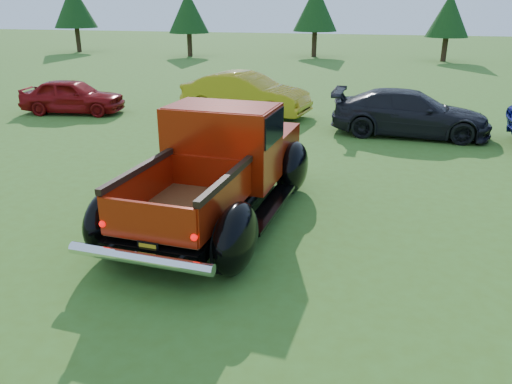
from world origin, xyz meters
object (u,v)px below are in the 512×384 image
Objects in this scene: tree_mid_left at (316,8)px; tree_mid_right at (449,15)px; tree_far_west at (74,6)px; show_car_yellow at (246,94)px; show_car_grey at (410,113)px; tree_west at (188,12)px; pickup_truck at (223,162)px; show_car_red at (73,96)px.

tree_mid_right is at bearing -6.34° from tree_mid_left.
tree_far_west is 1.16× the size of show_car_yellow.
tree_far_west is 1.13× the size of show_car_grey.
tree_west is at bearing -5.71° from tree_far_west.
tree_mid_left is 1.14× the size of tree_mid_right.
tree_mid_left is at bearing 3.01° from tree_far_west.
tree_mid_left is 29.74m from pickup_truck.
show_car_yellow is (-8.37, -20.01, -2.23)m from tree_mid_right.
show_car_yellow is (6.13, 1.25, 0.12)m from show_car_red.
tree_far_west is 10.06m from tree_west.
show_car_yellow is 0.98× the size of show_car_grey.
tree_west is 0.82× the size of pickup_truck.
tree_west is 9.22m from tree_mid_left.
tree_far_west reaches higher than show_car_grey.
tree_mid_left reaches higher than tree_mid_right.
show_car_red is (3.50, -20.26, -2.49)m from tree_west.
tree_west is at bearing -167.47° from tree_mid_left.
tree_mid_left is at bearing 12.53° from tree_west.
tree_far_west is at bearing 24.21° from show_car_red.
tree_far_west is 25.35m from show_car_red.
tree_mid_right is at bearing -42.51° from show_car_red.
tree_far_west is 33.24m from show_car_grey.
tree_mid_right is at bearing -13.83° from show_car_yellow.
tree_mid_right is at bearing 80.57° from pickup_truck.
tree_far_west is at bearing 50.99° from show_car_grey.
show_car_grey is (25.16, -21.54, -2.85)m from tree_far_west.
tree_far_west reaches higher than pickup_truck.
pickup_truck is (11.57, -27.53, -2.14)m from tree_west.
pickup_truck is at bearing -67.20° from tree_west.
show_car_red is 6.25m from show_car_yellow.
tree_mid_left is 1.38× the size of show_car_red.
tree_west reaches higher than show_car_grey.
pickup_truck is at bearing -158.25° from show_car_yellow.
tree_far_west is at bearing 53.32° from show_car_yellow.
show_car_grey reaches higher than show_car_red.
tree_west reaches higher than show_car_yellow.
tree_mid_right is (28.00, -0.00, -0.55)m from tree_far_west.
show_car_yellow is at bearing -86.72° from show_car_red.
show_car_yellow is 5.74m from show_car_grey.
tree_mid_right is 0.95× the size of show_car_grey.
tree_far_west is 28.01m from tree_mid_right.
show_car_red is 11.66m from show_car_grey.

